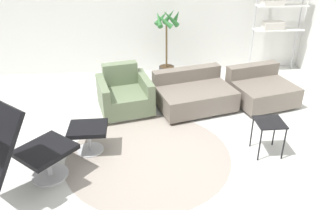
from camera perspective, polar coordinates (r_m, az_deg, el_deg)
The scene contains 11 objects.
ground_plane at distance 4.66m, azimuth -3.44°, elevation -7.13°, with size 12.00×12.00×0.00m, color silver.
wall_back at distance 6.90m, azimuth -4.85°, elevation 17.00°, with size 12.00×0.09×2.80m.
round_rug at distance 4.46m, azimuth -3.39°, elevation -8.79°, with size 2.20×2.20×0.01m.
lounge_chair at distance 3.86m, azimuth -25.88°, elevation -6.01°, with size 1.13×1.19×1.20m.
ottoman at distance 4.53m, azimuth -13.71°, elevation -4.69°, with size 0.50×0.43×0.38m.
armchair_red at distance 5.49m, azimuth -7.59°, elevation 1.66°, with size 0.98×1.00×0.74m.
couch_low at distance 5.59m, azimuth 4.48°, elevation 1.78°, with size 1.42×1.19×0.60m.
couch_second at distance 5.96m, azimuth 15.87°, elevation 2.47°, with size 1.18×1.13×0.60m.
side_table at distance 4.50m, azimuth 17.23°, elevation -3.52°, with size 0.36×0.36×0.48m.
potted_plant at distance 6.53m, azimuth -0.19°, elevation 9.66°, with size 0.52×0.51×1.46m.
shelf_unit at distance 7.23m, azimuth 19.14°, elevation 15.81°, with size 1.03×0.28×2.07m.
Camera 1 is at (-0.09, -3.84, 2.63)m, focal length 35.00 mm.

